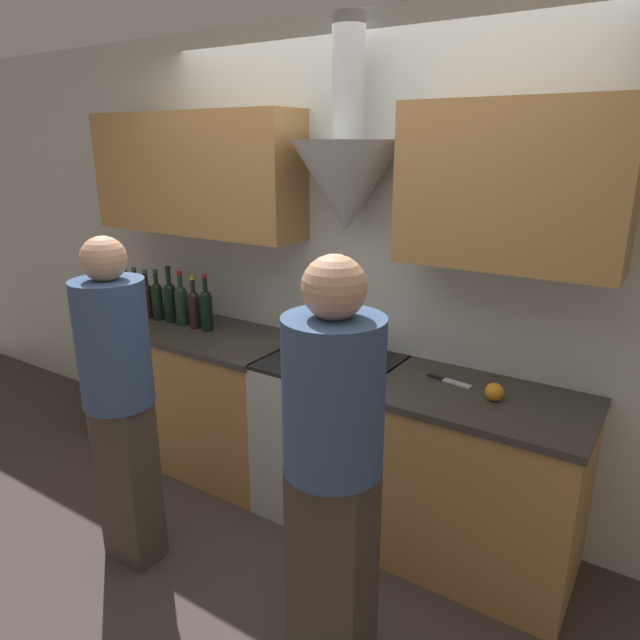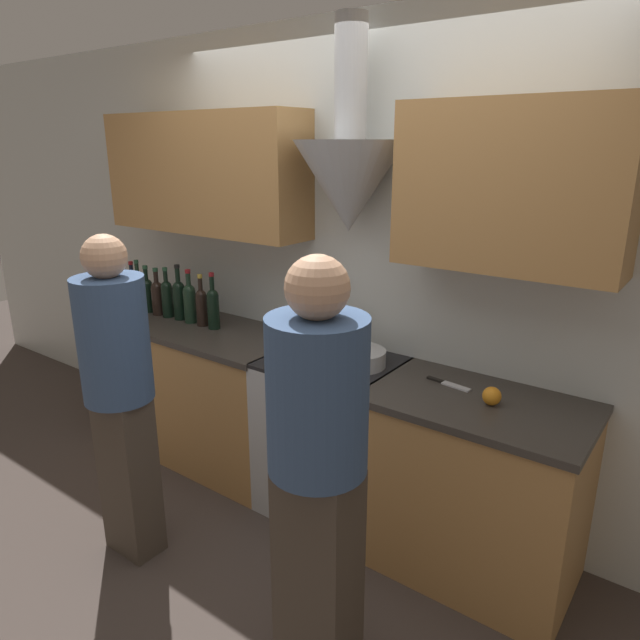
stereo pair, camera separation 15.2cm
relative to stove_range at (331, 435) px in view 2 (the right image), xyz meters
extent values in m
plane|color=#423833|center=(0.00, -0.32, -0.44)|extent=(12.00, 12.00, 0.00)
cube|color=silver|center=(0.00, 0.33, 0.86)|extent=(8.40, 0.06, 2.60)
cone|color=#B7BABC|center=(0.00, 0.14, 1.32)|extent=(0.56, 0.56, 0.45)
cylinder|color=#B7BABC|center=(0.00, 0.14, 1.83)|extent=(0.16, 0.16, 0.56)
cube|color=#B27F47|center=(-1.05, 0.15, 1.36)|extent=(1.45, 0.32, 0.70)
cube|color=#B27F47|center=(0.81, 0.15, 1.36)|extent=(0.96, 0.32, 0.70)
cube|color=#B27F47|center=(-1.05, 0.00, -0.02)|extent=(1.45, 0.60, 0.85)
cube|color=#38332D|center=(-1.05, 0.00, 0.42)|extent=(1.47, 0.62, 0.03)
cube|color=#B27F47|center=(0.81, 0.00, -0.02)|extent=(0.96, 0.60, 0.85)
cube|color=#38332D|center=(0.81, 0.00, 0.42)|extent=(0.98, 0.62, 0.03)
cube|color=#B7BABC|center=(0.00, 0.00, -0.01)|extent=(0.66, 0.60, 0.86)
cube|color=black|center=(0.00, -0.30, -0.05)|extent=(0.46, 0.01, 0.39)
cube|color=black|center=(0.00, 0.00, 0.43)|extent=(0.66, 0.60, 0.02)
cube|color=#B7BABC|center=(0.00, 0.27, 0.37)|extent=(0.66, 0.06, 0.10)
cylinder|color=black|center=(-1.70, 0.03, 0.53)|extent=(0.07, 0.07, 0.19)
sphere|color=black|center=(-1.70, 0.03, 0.63)|extent=(0.07, 0.07, 0.07)
cylinder|color=black|center=(-1.70, 0.03, 0.69)|extent=(0.03, 0.03, 0.09)
cylinder|color=maroon|center=(-1.70, 0.03, 0.75)|extent=(0.03, 0.03, 0.02)
cylinder|color=black|center=(-1.62, 0.01, 0.54)|extent=(0.07, 0.07, 0.20)
sphere|color=black|center=(-1.62, 0.01, 0.64)|extent=(0.07, 0.07, 0.07)
cylinder|color=black|center=(-1.62, 0.01, 0.71)|extent=(0.03, 0.03, 0.11)
cylinder|color=#234C33|center=(-1.62, 0.01, 0.77)|extent=(0.03, 0.03, 0.02)
cylinder|color=black|center=(-1.52, 0.01, 0.53)|extent=(0.08, 0.08, 0.19)
sphere|color=black|center=(-1.52, 0.01, 0.63)|extent=(0.07, 0.07, 0.07)
cylinder|color=black|center=(-1.52, 0.01, 0.69)|extent=(0.03, 0.03, 0.09)
cylinder|color=#234C33|center=(-1.52, 0.01, 0.74)|extent=(0.03, 0.03, 0.02)
cylinder|color=black|center=(-1.42, 0.01, 0.53)|extent=(0.08, 0.08, 0.19)
sphere|color=black|center=(-1.42, 0.01, 0.62)|extent=(0.08, 0.08, 0.08)
cylinder|color=black|center=(-1.42, 0.01, 0.69)|extent=(0.03, 0.03, 0.09)
cylinder|color=#234C33|center=(-1.42, 0.01, 0.74)|extent=(0.03, 0.03, 0.02)
cylinder|color=black|center=(-1.32, 0.01, 0.54)|extent=(0.07, 0.07, 0.21)
sphere|color=black|center=(-1.32, 0.01, 0.64)|extent=(0.07, 0.07, 0.07)
cylinder|color=black|center=(-1.32, 0.01, 0.70)|extent=(0.03, 0.03, 0.09)
cylinder|color=#234C33|center=(-1.32, 0.01, 0.76)|extent=(0.03, 0.03, 0.02)
cylinder|color=black|center=(-1.22, 0.02, 0.54)|extent=(0.08, 0.08, 0.21)
sphere|color=black|center=(-1.22, 0.02, 0.65)|extent=(0.08, 0.08, 0.08)
cylinder|color=black|center=(-1.22, 0.02, 0.72)|extent=(0.03, 0.03, 0.11)
cylinder|color=black|center=(-1.22, 0.02, 0.79)|extent=(0.03, 0.03, 0.02)
cylinder|color=black|center=(-1.11, 0.02, 0.54)|extent=(0.08, 0.08, 0.21)
sphere|color=black|center=(-1.11, 0.02, 0.65)|extent=(0.08, 0.08, 0.08)
cylinder|color=black|center=(-1.11, 0.02, 0.71)|extent=(0.03, 0.03, 0.09)
cylinder|color=maroon|center=(-1.11, 0.02, 0.77)|extent=(0.03, 0.03, 0.02)
cylinder|color=black|center=(-1.00, 0.02, 0.53)|extent=(0.07, 0.07, 0.20)
sphere|color=black|center=(-1.00, 0.02, 0.63)|extent=(0.07, 0.07, 0.07)
cylinder|color=black|center=(-1.00, 0.02, 0.69)|extent=(0.03, 0.03, 0.09)
cylinder|color=gold|center=(-1.00, 0.02, 0.75)|extent=(0.03, 0.03, 0.02)
cylinder|color=black|center=(-0.90, 0.02, 0.54)|extent=(0.07, 0.07, 0.21)
sphere|color=black|center=(-0.90, 0.02, 0.65)|extent=(0.07, 0.07, 0.07)
cylinder|color=black|center=(-0.90, 0.02, 0.72)|extent=(0.03, 0.03, 0.10)
cylinder|color=maroon|center=(-0.90, 0.02, 0.78)|extent=(0.03, 0.03, 0.02)
cylinder|color=#B7BABC|center=(-0.15, -0.01, 0.51)|extent=(0.27, 0.27, 0.15)
cylinder|color=#B7BABC|center=(0.15, 0.03, 0.48)|extent=(0.28, 0.28, 0.08)
sphere|color=orange|center=(0.87, -0.01, 0.48)|extent=(0.08, 0.08, 0.08)
cube|color=silver|center=(0.67, 0.07, 0.44)|extent=(0.15, 0.06, 0.01)
cube|color=black|center=(0.55, 0.09, 0.44)|extent=(0.09, 0.03, 0.01)
cube|color=#473D33|center=(-0.59, -0.88, -0.03)|extent=(0.27, 0.18, 0.83)
cylinder|color=#38517A|center=(-0.59, -0.88, 0.68)|extent=(0.32, 0.32, 0.58)
sphere|color=tan|center=(-0.59, -0.88, 1.06)|extent=(0.20, 0.20, 0.20)
cube|color=#473D33|center=(0.56, -0.88, 0.00)|extent=(0.30, 0.19, 0.89)
cylinder|color=#38517A|center=(0.56, -0.88, 0.72)|extent=(0.35, 0.35, 0.55)
sphere|color=tan|center=(0.56, -0.88, 1.09)|extent=(0.21, 0.21, 0.21)
camera|label=1|loc=(1.48, -2.37, 1.53)|focal=32.00mm
camera|label=2|loc=(1.61, -2.28, 1.53)|focal=32.00mm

